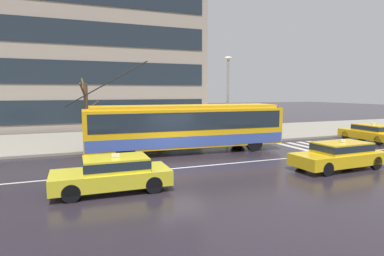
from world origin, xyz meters
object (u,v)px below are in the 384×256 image
pedestrian_approaching_curb (158,119)px  trolleybus (187,126)px  bus_shelter (148,115)px  street_tree_bare (86,111)px  taxi_cross_traffic (371,132)px  pedestrian_at_shelter (128,119)px  taxi_oncoming_near (113,172)px  street_lamp (228,91)px  taxi_oncoming_far (340,154)px

pedestrian_approaching_curb → trolleybus: bearing=-76.9°
trolleybus → bus_shelter: (-1.48, 3.57, 0.49)m
bus_shelter → street_tree_bare: (-4.06, 0.27, 0.32)m
taxi_cross_traffic → bus_shelter: size_ratio=1.16×
taxi_cross_traffic → pedestrian_at_shelter: (-16.76, 5.64, 1.02)m
taxi_cross_traffic → street_tree_bare: (-19.57, 4.95, 1.69)m
trolleybus → street_tree_bare: trolleybus is taller
taxi_oncoming_near → street_lamp: size_ratio=0.71×
trolleybus → pedestrian_at_shelter: size_ratio=6.70×
bus_shelter → street_tree_bare: bearing=176.2°
taxi_oncoming_near → pedestrian_approaching_curb: (4.37, 9.78, 1.07)m
trolleybus → pedestrian_at_shelter: 5.31m
pedestrian_at_shelter → trolleybus: bearing=-58.9°
taxi_oncoming_far → pedestrian_approaching_curb: size_ratio=2.31×
trolleybus → street_tree_bare: bearing=145.3°
street_lamp → taxi_oncoming_near: bearing=-137.1°
trolleybus → pedestrian_at_shelter: bearing=121.1°
trolleybus → pedestrian_at_shelter: trolleybus is taller
taxi_cross_traffic → street_tree_bare: bearing=165.8°
taxi_cross_traffic → street_lamp: (-10.04, 3.40, 3.02)m
taxi_oncoming_far → street_tree_bare: street_tree_bare is taller
bus_shelter → street_tree_bare: 4.09m
bus_shelter → pedestrian_at_shelter: 1.62m
pedestrian_approaching_curb → street_tree_bare: bearing=176.3°
taxi_oncoming_near → street_lamp: 12.90m
taxi_oncoming_near → bus_shelter: (3.71, 9.81, 1.36)m
taxi_cross_traffic → taxi_oncoming_far: bearing=-147.6°
taxi_cross_traffic → pedestrian_at_shelter: 17.72m
bus_shelter → taxi_oncoming_near: bearing=-110.7°
taxi_oncoming_near → taxi_cross_traffic: bearing=15.0°
trolleybus → taxi_oncoming_near: trolleybus is taller
taxi_oncoming_far → street_lamp: street_lamp is taller
taxi_oncoming_near → street_lamp: street_lamp is taller
street_lamp → pedestrian_at_shelter: bearing=161.6°
street_lamp → pedestrian_approaching_curb: bearing=165.5°
taxi_cross_traffic → taxi_oncoming_far: 10.32m
pedestrian_at_shelter → street_tree_bare: street_tree_bare is taller
trolleybus → taxi_oncoming_far: size_ratio=2.72×
street_tree_bare → pedestrian_at_shelter: bearing=13.9°
bus_shelter → pedestrian_at_shelter: bearing=142.3°
taxi_oncoming_near → street_tree_bare: 10.23m
pedestrian_at_shelter → street_tree_bare: size_ratio=0.43×
taxi_cross_traffic → bus_shelter: 16.26m
taxi_cross_traffic → taxi_oncoming_near: (-19.22, -5.14, -0.00)m
pedestrian_approaching_curb → street_lamp: (4.81, -1.24, 1.95)m
bus_shelter → street_lamp: (5.47, -1.27, 1.65)m
trolleybus → taxi_cross_traffic: bearing=-4.5°
trolleybus → pedestrian_approaching_curb: 3.65m
street_tree_bare → taxi_oncoming_near: bearing=-88.0°
taxi_oncoming_near → taxi_oncoming_far: bearing=-2.1°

